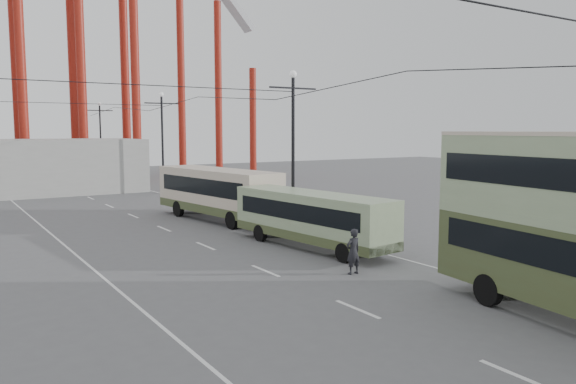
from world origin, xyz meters
TOP-DOWN VIEW (x-y plane):
  - ground at (0.00, 0.00)m, footprint 160.00×160.00m
  - road_markings at (-0.86, 19.70)m, footprint 12.52×120.00m
  - lamp_post_mid at (5.60, 18.00)m, footprint 3.20×0.44m
  - lamp_post_far at (5.60, 40.00)m, footprint 3.20×0.44m
  - lamp_post_distant at (5.60, 62.00)m, footprint 3.20×0.44m
  - fairground_shed at (-6.00, 47.00)m, footprint 22.00×10.00m
  - single_decker_green at (3.30, 12.78)m, footprint 3.39×9.99m
  - single_decker_cream at (3.14, 23.25)m, footprint 4.09×11.00m
  - pedestrian at (1.76, 7.63)m, footprint 0.71×0.49m

SIDE VIEW (x-z plane):
  - ground at x=0.00m, z-range 0.00..0.00m
  - road_markings at x=-0.86m, z-range 0.00..0.01m
  - pedestrian at x=1.76m, z-range 0.00..1.88m
  - single_decker_green at x=3.30m, z-range 0.18..2.95m
  - single_decker_cream at x=3.14m, z-range 0.21..3.55m
  - fairground_shed at x=-6.00m, z-range 0.00..5.00m
  - lamp_post_mid at x=5.60m, z-range 0.02..9.34m
  - lamp_post_far at x=5.60m, z-range 0.02..9.34m
  - lamp_post_distant at x=5.60m, z-range 0.02..9.34m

